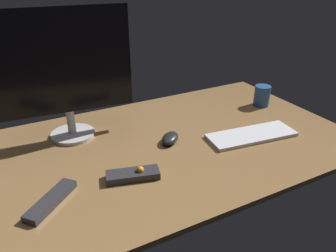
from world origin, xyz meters
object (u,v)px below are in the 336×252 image
(monitor, at_px, (63,69))
(computer_mouse, at_px, (169,139))
(media_remote, at_px, (133,175))
(keyboard, at_px, (251,135))
(coffee_mug, at_px, (262,96))
(tv_remote, at_px, (51,200))

(monitor, height_order, computer_mouse, monitor)
(monitor, bearing_deg, media_remote, -69.19)
(monitor, bearing_deg, keyboard, -22.91)
(monitor, distance_m, media_remote, 0.47)
(coffee_mug, bearing_deg, keyboard, -138.16)
(keyboard, bearing_deg, media_remote, -168.68)
(monitor, xyz_separation_m, coffee_mug, (0.87, -0.11, -0.22))
(keyboard, bearing_deg, monitor, 158.56)
(tv_remote, relative_size, coffee_mug, 1.93)
(keyboard, relative_size, tv_remote, 1.89)
(coffee_mug, bearing_deg, media_remote, -161.20)
(computer_mouse, bearing_deg, tv_remote, 156.37)
(computer_mouse, relative_size, media_remote, 0.54)
(coffee_mug, bearing_deg, tv_remote, -165.44)
(media_remote, bearing_deg, monitor, 120.63)
(monitor, relative_size, media_remote, 2.76)
(computer_mouse, xyz_separation_m, coffee_mug, (0.56, 0.11, 0.03))
(keyboard, xyz_separation_m, computer_mouse, (-0.31, 0.11, 0.01))
(monitor, xyz_separation_m, computer_mouse, (0.31, -0.23, -0.26))
(keyboard, height_order, coffee_mug, coffee_mug)
(keyboard, xyz_separation_m, coffee_mug, (0.25, 0.22, 0.04))
(monitor, xyz_separation_m, tv_remote, (-0.15, -0.38, -0.26))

